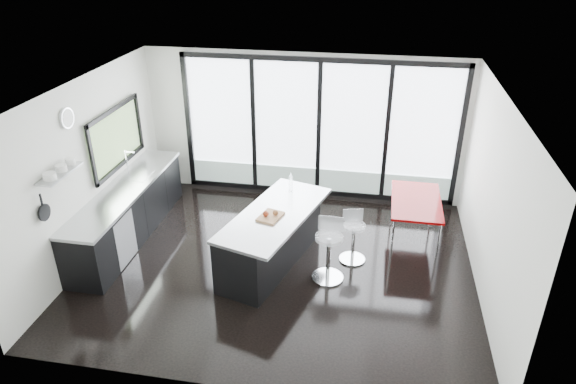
% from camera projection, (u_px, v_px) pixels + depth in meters
% --- Properties ---
extents(floor, '(6.00, 5.00, 0.00)m').
position_uv_depth(floor, '(278.00, 265.00, 8.11)').
color(floor, black).
rests_on(floor, ground).
extents(ceiling, '(6.00, 5.00, 0.00)m').
position_uv_depth(ceiling, '(277.00, 92.00, 6.83)').
color(ceiling, white).
rests_on(ceiling, wall_back).
extents(wall_back, '(6.00, 0.09, 2.80)m').
position_uv_depth(wall_back, '(317.00, 135.00, 9.64)').
color(wall_back, silver).
rests_on(wall_back, ground).
extents(wall_front, '(6.00, 0.00, 2.80)m').
position_uv_depth(wall_front, '(230.00, 292.00, 5.28)').
color(wall_front, silver).
rests_on(wall_front, ground).
extents(wall_left, '(0.26, 5.00, 2.80)m').
position_uv_depth(wall_left, '(96.00, 154.00, 8.10)').
color(wall_left, silver).
rests_on(wall_left, ground).
extents(wall_right, '(0.00, 5.00, 2.80)m').
position_uv_depth(wall_right, '(493.00, 203.00, 7.00)').
color(wall_right, silver).
rests_on(wall_right, ground).
extents(counter_cabinets, '(0.69, 3.24, 1.36)m').
position_uv_depth(counter_cabinets, '(128.00, 212.00, 8.67)').
color(counter_cabinets, black).
rests_on(counter_cabinets, floor).
extents(island, '(1.53, 2.42, 1.19)m').
position_uv_depth(island, '(271.00, 237.00, 7.97)').
color(island, black).
rests_on(island, floor).
extents(bar_stool_near, '(0.49, 0.49, 0.76)m').
position_uv_depth(bar_stool_near, '(328.00, 257.00, 7.62)').
color(bar_stool_near, silver).
rests_on(bar_stool_near, floor).
extents(bar_stool_far, '(0.51, 0.51, 0.66)m').
position_uv_depth(bar_stool_far, '(353.00, 243.00, 8.08)').
color(bar_stool_far, silver).
rests_on(bar_stool_far, floor).
extents(red_table, '(0.81, 1.41, 0.75)m').
position_uv_depth(red_table, '(414.00, 220.00, 8.62)').
color(red_table, '#760303').
rests_on(red_table, floor).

